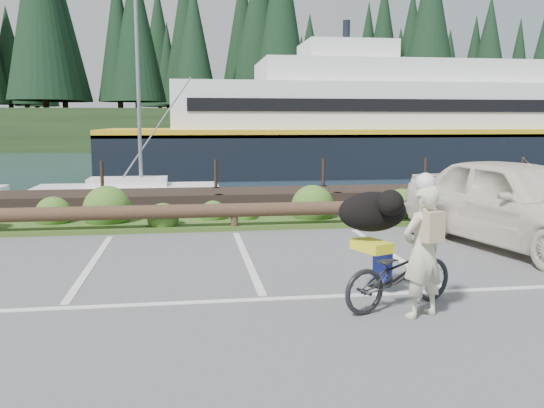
{
  "coord_description": "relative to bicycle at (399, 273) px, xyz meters",
  "views": [
    {
      "loc": [
        -0.97,
        -7.77,
        2.35
      ],
      "look_at": [
        0.29,
        0.91,
        1.1
      ],
      "focal_mm": 38.0,
      "sensor_mm": 36.0,
      "label": 1
    }
  ],
  "objects": [
    {
      "name": "bicycle",
      "position": [
        0.0,
        0.0,
        0.0
      ],
      "size": [
        1.81,
        1.18,
        0.9
      ],
      "primitive_type": "imported",
      "rotation": [
        0.0,
        0.0,
        1.95
      ],
      "color": "black",
      "rests_on": "ground"
    },
    {
      "name": "log_rail",
      "position": [
        -1.65,
        5.57,
        -0.45
      ],
      "size": [
        32.0,
        0.3,
        0.6
      ],
      "primitive_type": null,
      "color": "#443021",
      "rests_on": "ground"
    },
    {
      "name": "harbor_backdrop",
      "position": [
        -1.27,
        79.49,
        -0.45
      ],
      "size": [
        170.0,
        160.0,
        30.0
      ],
      "color": "#1C3143",
      "rests_on": "ground"
    },
    {
      "name": "dog",
      "position": [
        -0.2,
        0.51,
        0.72
      ],
      "size": [
        0.77,
        1.04,
        0.54
      ],
      "primitive_type": "ellipsoid",
      "rotation": [
        0.0,
        0.0,
        1.95
      ],
      "color": "black",
      "rests_on": "bicycle"
    },
    {
      "name": "vegetation_strip",
      "position": [
        -1.65,
        6.27,
        -0.4
      ],
      "size": [
        34.0,
        1.6,
        0.1
      ],
      "primitive_type": "cube",
      "color": "#3D5B21",
      "rests_on": "ground"
    },
    {
      "name": "ground",
      "position": [
        -1.65,
        0.97,
        -0.45
      ],
      "size": [
        72.0,
        72.0,
        0.0
      ],
      "primitive_type": "plane",
      "color": "#535456"
    },
    {
      "name": "cyclist",
      "position": [
        0.15,
        -0.37,
        0.36
      ],
      "size": [
        0.69,
        0.58,
        1.62
      ],
      "primitive_type": "imported",
      "rotation": [
        0.0,
        0.0,
        3.52
      ],
      "color": "beige",
      "rests_on": "ground"
    },
    {
      "name": "parked_car",
      "position": [
        3.48,
        3.1,
        0.41
      ],
      "size": [
        3.1,
        5.34,
        1.71
      ],
      "primitive_type": "imported",
      "rotation": [
        0.0,
        0.0,
        0.23
      ],
      "color": "silver",
      "rests_on": "ground"
    }
  ]
}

